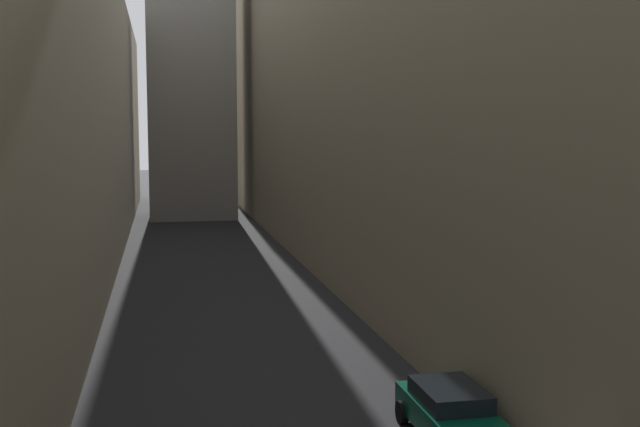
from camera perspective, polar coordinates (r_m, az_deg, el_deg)
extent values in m
plane|color=#232326|center=(43.40, -7.55, -4.84)|extent=(264.00, 264.00, 0.00)
cube|color=gray|center=(47.18, 7.33, 9.86)|extent=(13.53, 108.00, 22.70)
cube|color=gray|center=(76.50, -9.56, 14.30)|extent=(8.02, 8.02, 38.64)
cube|color=#05472D|center=(21.34, 9.54, -14.46)|extent=(1.74, 4.18, 0.68)
cube|color=black|center=(21.19, 9.52, -12.97)|extent=(1.60, 2.29, 0.47)
cylinder|color=black|center=(22.44, 6.04, -14.30)|extent=(0.22, 0.64, 0.64)
cylinder|color=black|center=(23.00, 10.30, -13.85)|extent=(0.22, 0.64, 0.64)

